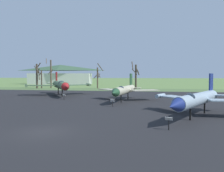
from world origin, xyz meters
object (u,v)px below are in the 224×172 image
Objects in this scene: jet_fighter_rear_center at (198,99)px; info_placard_front_right at (112,102)px; info_placard_rear_center at (169,122)px; jet_fighter_rear_left at (60,85)px; visitor_building at (60,75)px; jet_fighter_front_right at (125,90)px; info_placard_rear_left at (64,96)px.

info_placard_front_right is at bearing 148.40° from jet_fighter_rear_center.
info_placard_rear_center is 0.07× the size of jet_fighter_rear_left.
jet_fighter_rear_center is 89.07m from visitor_building.
jet_fighter_rear_center is at bearing -55.21° from jet_fighter_front_right.
info_placard_front_right is at bearing -36.08° from info_placard_rear_left.
visitor_building is at bearing 112.39° from jet_fighter_rear_left.
visitor_building is at bearing 112.90° from info_placard_rear_left.
info_placard_rear_center is 1.06× the size of info_placard_rear_left.
jet_fighter_rear_left is 0.48× the size of visitor_building.
info_placard_rear_center is (-3.19, -6.12, -1.17)m from jet_fighter_rear_center.
jet_fighter_rear_left is (-13.23, 14.46, 1.55)m from info_placard_front_right.
visitor_building is at bearing 117.26° from info_placard_front_right.
jet_fighter_front_right is at bearing -0.99° from info_placard_rear_left.
jet_fighter_rear_center is at bearing -33.89° from info_placard_rear_left.
info_placard_front_right is 19.66m from jet_fighter_rear_left.
info_placard_front_right is 11.29m from jet_fighter_rear_center.
info_placard_rear_left is at bearing 143.92° from info_placard_front_right.
info_placard_rear_center is 24.63m from info_placard_rear_left.
jet_fighter_rear_center is 11.81× the size of info_placard_rear_center.
jet_fighter_front_right is 13.16× the size of info_placard_rear_left.
info_placard_rear_left is (-15.81, 18.88, -0.06)m from info_placard_rear_center.
visitor_building is (-23.06, 55.97, 2.14)m from jet_fighter_rear_left.
info_placard_rear_left is at bearing -67.10° from visitor_building.
jet_fighter_rear_left reaches higher than info_placard_front_right.
jet_fighter_rear_center is 0.41× the size of visitor_building.
jet_fighter_rear_center is 7.00m from info_placard_rear_center.
info_placard_front_right is 0.07× the size of jet_fighter_rear_left.
jet_fighter_rear_center reaches higher than info_placard_rear_center.
info_placard_rear_left is at bearing -63.48° from jet_fighter_rear_left.
visitor_building is at bearing 121.00° from jet_fighter_rear_center.
jet_fighter_front_right is 19.55m from info_placard_rear_center.
jet_fighter_rear_center is 22.93m from info_placard_rear_left.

